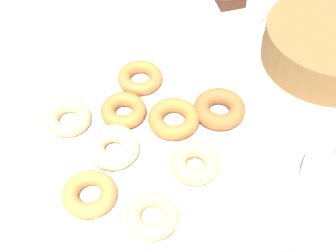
# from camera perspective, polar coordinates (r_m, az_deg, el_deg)

# --- Properties ---
(ground_plane) EXTENTS (2.40, 2.40, 0.00)m
(ground_plane) POSITION_cam_1_polar(r_m,az_deg,el_deg) (0.84, -2.01, -2.19)
(ground_plane) COLOR beige
(donut_plate) EXTENTS (0.33, 0.33, 0.01)m
(donut_plate) POSITION_cam_1_polar(r_m,az_deg,el_deg) (0.83, -2.02, -1.92)
(donut_plate) COLOR silver
(donut_plate) RESTS_ON ground_plane
(donut_0) EXTENTS (0.09, 0.09, 0.02)m
(donut_0) POSITION_cam_1_polar(r_m,az_deg,el_deg) (0.91, -3.24, 5.58)
(donut_0) COLOR #AD6B33
(donut_0) RESTS_ON donut_plate
(donut_1) EXTENTS (0.12, 0.12, 0.03)m
(donut_1) POSITION_cam_1_polar(r_m,az_deg,el_deg) (0.84, 0.67, 0.85)
(donut_1) COLOR #AD6B33
(donut_1) RESTS_ON donut_plate
(donut_2) EXTENTS (0.12, 0.12, 0.03)m
(donut_2) POSITION_cam_1_polar(r_m,az_deg,el_deg) (0.86, 5.93, 1.98)
(donut_2) COLOR #995B2D
(donut_2) RESTS_ON donut_plate
(donut_3) EXTENTS (0.12, 0.12, 0.02)m
(donut_3) POSITION_cam_1_polar(r_m,az_deg,el_deg) (0.76, -9.01, -7.72)
(donut_3) COLOR #BC7A3D
(donut_3) RESTS_ON donut_plate
(donut_4) EXTENTS (0.11, 0.11, 0.03)m
(donut_4) POSITION_cam_1_polar(r_m,az_deg,el_deg) (0.78, 3.14, -4.27)
(donut_4) COLOR tan
(donut_4) RESTS_ON donut_plate
(donut_5) EXTENTS (0.10, 0.10, 0.02)m
(donut_5) POSITION_cam_1_polar(r_m,az_deg,el_deg) (0.86, -11.39, 0.89)
(donut_5) COLOR tan
(donut_5) RESTS_ON donut_plate
(donut_6) EXTENTS (0.11, 0.11, 0.02)m
(donut_6) POSITION_cam_1_polar(r_m,az_deg,el_deg) (0.74, -1.85, -10.26)
(donut_6) COLOR tan
(donut_6) RESTS_ON donut_plate
(donut_7) EXTENTS (0.09, 0.09, 0.02)m
(donut_7) POSITION_cam_1_polar(r_m,az_deg,el_deg) (0.86, -5.14, 1.79)
(donut_7) COLOR #AD6B33
(donut_7) RESTS_ON donut_plate
(donut_8) EXTENTS (0.10, 0.10, 0.03)m
(donut_8) POSITION_cam_1_polar(r_m,az_deg,el_deg) (0.81, -6.38, -2.43)
(donut_8) COLOR #EABC84
(donut_8) RESTS_ON donut_plate
(cake_plate) EXTENTS (0.25, 0.25, 0.02)m
(cake_plate) POSITION_cam_1_polar(r_m,az_deg,el_deg) (1.12, 4.97, 14.26)
(cake_plate) COLOR silver
(cake_plate) RESTS_ON ground_plane
(basket) EXTENTS (0.31, 0.31, 0.08)m
(basket) POSITION_cam_1_polar(r_m,az_deg,el_deg) (1.00, 18.21, 8.90)
(basket) COLOR brown
(basket) RESTS_ON ground_plane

